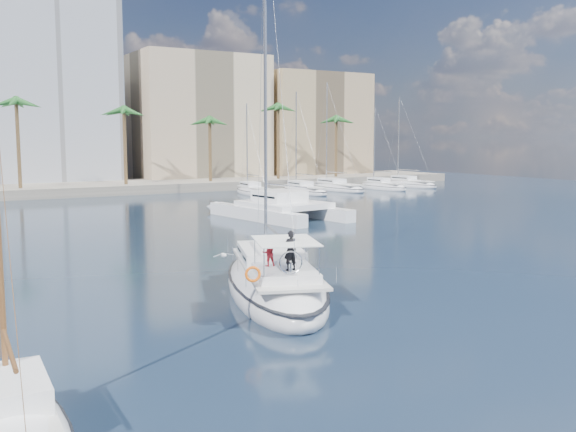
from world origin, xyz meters
TOP-DOWN VIEW (x-y plane):
  - ground at (0.00, 0.00)m, footprint 160.00×160.00m
  - quay at (0.00, 61.00)m, footprint 120.00×14.00m
  - building_beige at (22.00, 70.00)m, footprint 20.00×14.00m
  - building_tan_right at (42.00, 68.00)m, footprint 18.00×12.00m
  - palm_centre at (0.00, 57.00)m, footprint 3.60×3.60m
  - palm_right at (34.00, 57.00)m, footprint 3.60×3.60m
  - main_sloop at (-3.40, -0.61)m, footprint 8.37×13.72m
  - catamaran at (11.06, 24.19)m, footprint 8.31×13.92m
  - seagull at (-3.32, 5.22)m, footprint 1.22×0.53m
  - moored_yacht_a at (20.00, 47.00)m, footprint 3.37×9.52m
  - moored_yacht_b at (26.50, 45.00)m, footprint 3.32×10.83m
  - moored_yacht_c at (33.00, 47.00)m, footprint 3.98×12.33m
  - moored_yacht_d at (39.50, 45.00)m, footprint 3.52×9.55m
  - moored_yacht_e at (46.00, 47.00)m, footprint 4.61×11.11m

SIDE VIEW (x-z plane):
  - ground at x=0.00m, z-range 0.00..0.00m
  - moored_yacht_a at x=20.00m, z-range -5.95..5.95m
  - moored_yacht_b at x=26.50m, z-range -6.86..6.86m
  - moored_yacht_c at x=33.00m, z-range -7.77..7.77m
  - moored_yacht_d at x=39.50m, z-range -5.95..5.95m
  - moored_yacht_e at x=46.00m, z-range -6.86..6.86m
  - main_sloop at x=-3.40m, z-range -9.14..10.27m
  - quay at x=0.00m, z-range 0.00..1.20m
  - seagull at x=-3.32m, z-range 0.85..1.08m
  - catamaran at x=11.06m, z-range -8.34..10.69m
  - building_tan_right at x=42.00m, z-range 0.00..18.00m
  - building_beige at x=22.00m, z-range 0.00..20.00m
  - palm_centre at x=0.00m, z-range 4.13..16.43m
  - palm_right at x=34.00m, z-range 4.13..16.43m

